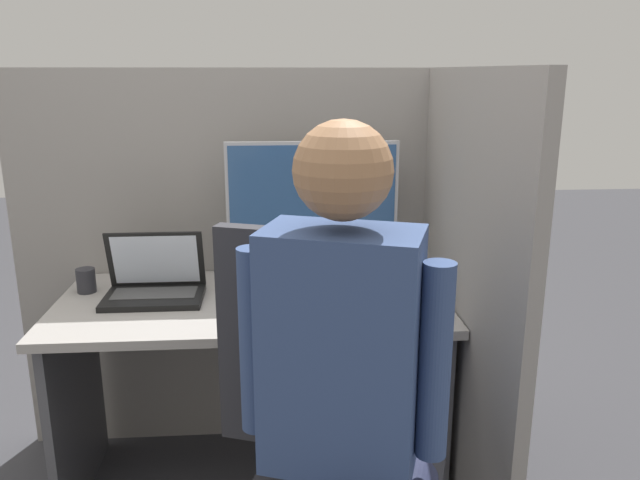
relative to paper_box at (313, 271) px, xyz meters
The scene contains 12 objects.
cubicle_panel_back 0.28m from the paper_box, 141.33° to the left, with size 1.83×0.04×1.50m.
cubicle_panel_right 0.52m from the paper_box, 26.84° to the right, with size 0.04×1.28×1.50m.
desk 0.36m from the paper_box, 142.13° to the right, with size 1.33×0.65×0.73m.
paper_box is the anchor object (origin of this frame).
monitor 0.27m from the paper_box, 90.00° to the left, with size 0.62×0.23×0.44m.
laptop 0.57m from the paper_box, 166.20° to the right, with size 0.33×0.22×0.23m.
mouse 0.38m from the paper_box, 130.44° to the right, with size 0.07×0.04×0.04m.
stapler 0.44m from the paper_box, 34.07° to the right, with size 0.05×0.15×0.05m.
carrot_toy 0.34m from the paper_box, 99.72° to the right, with size 0.05×0.12×0.05m.
office_chair 0.86m from the paper_box, 92.17° to the right, with size 0.59×0.63×1.10m.
person 0.99m from the paper_box, 88.67° to the right, with size 0.46×0.50×1.39m.
pen_cup 0.81m from the paper_box, behind, with size 0.07×0.07×0.09m.
Camera 1 is at (0.09, -1.70, 1.48)m, focal length 35.00 mm.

